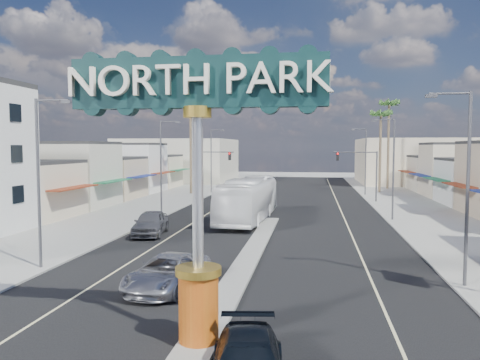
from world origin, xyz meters
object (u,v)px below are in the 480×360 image
(streetlight_r_mid, at_px, (392,163))
(streetlight_r_far, at_px, (364,158))
(streetlight_l_near, at_px, (41,174))
(city_bus, at_px, (248,200))
(palm_right_far, at_px, (389,109))
(traffic_signal_left, at_px, (208,165))
(traffic_signal_right, at_px, (361,166))
(suv_left, at_px, (167,272))
(streetlight_l_far, at_px, (212,157))
(palm_right_mid, at_px, (381,118))
(streetlight_r_near, at_px, (464,178))
(palm_left_far, at_px, (191,111))
(streetlight_l_mid, at_px, (163,162))
(gateway_sign, at_px, (197,165))
(car_parked_left, at_px, (151,223))

(streetlight_r_mid, distance_m, streetlight_r_far, 22.00)
(streetlight_l_near, distance_m, streetlight_r_far, 46.90)
(streetlight_r_mid, distance_m, city_bus, 12.98)
(streetlight_l_near, bearing_deg, palm_right_far, 63.94)
(streetlight_r_mid, xyz_separation_m, palm_right_far, (4.57, 32.00, 7.32))
(traffic_signal_left, distance_m, streetlight_l_near, 34.03)
(traffic_signal_right, relative_size, suv_left, 1.09)
(traffic_signal_right, distance_m, streetlight_r_far, 8.14)
(streetlight_l_far, xyz_separation_m, suv_left, (7.53, -44.24, -4.30))
(palm_right_mid, height_order, suv_left, palm_right_mid)
(streetlight_r_near, height_order, palm_right_mid, palm_right_mid)
(streetlight_r_near, bearing_deg, traffic_signal_right, 92.10)
(streetlight_r_mid, height_order, streetlight_r_far, same)
(palm_left_far, bearing_deg, traffic_signal_left, -57.57)
(streetlight_l_mid, xyz_separation_m, palm_left_far, (-2.57, 20.00, 6.43))
(gateway_sign, xyz_separation_m, streetlight_r_near, (10.43, 8.02, -0.86))
(traffic_signal_right, relative_size, palm_right_far, 0.43)
(streetlight_r_far, height_order, palm_right_far, palm_right_far)
(streetlight_l_near, xyz_separation_m, suv_left, (7.53, -2.24, -4.30))
(streetlight_l_near, bearing_deg, streetlight_l_far, 90.00)
(streetlight_r_near, xyz_separation_m, streetlight_r_mid, (0.00, 20.00, 0.00))
(palm_right_far, bearing_deg, streetlight_r_near, -95.02)
(streetlight_r_near, height_order, car_parked_left, streetlight_r_near)
(gateway_sign, relative_size, traffic_signal_left, 1.53)
(car_parked_left, bearing_deg, suv_left, -75.01)
(traffic_signal_right, height_order, streetlight_r_mid, streetlight_r_mid)
(gateway_sign, xyz_separation_m, palm_right_far, (15.00, 60.02, 6.46))
(streetlight_l_far, relative_size, palm_left_far, 0.69)
(streetlight_r_mid, distance_m, car_parked_left, 21.41)
(streetlight_r_near, bearing_deg, palm_left_far, 120.36)
(gateway_sign, xyz_separation_m, car_parked_left, (-8.21, 18.36, -5.03))
(streetlight_l_near, bearing_deg, streetlight_l_mid, 90.00)
(traffic_signal_right, bearing_deg, car_parked_left, -126.33)
(streetlight_l_far, height_order, suv_left, streetlight_l_far)
(suv_left, bearing_deg, streetlight_l_far, 107.49)
(streetlight_r_far, height_order, suv_left, streetlight_r_far)
(streetlight_r_near, xyz_separation_m, city_bus, (-12.43, 18.08, -3.19))
(streetlight_r_near, height_order, suv_left, streetlight_r_near)
(car_parked_left, relative_size, city_bus, 0.39)
(traffic_signal_right, bearing_deg, streetlight_r_mid, -84.90)
(streetlight_l_far, distance_m, streetlight_r_mid, 30.32)
(streetlight_r_near, relative_size, palm_right_far, 0.64)
(streetlight_l_mid, bearing_deg, traffic_signal_left, 84.90)
(palm_left_far, relative_size, car_parked_left, 2.49)
(palm_right_far, bearing_deg, streetlight_l_mid, -128.48)
(palm_left_far, bearing_deg, suv_left, -76.56)
(streetlight_l_near, bearing_deg, car_parked_left, 77.88)
(streetlight_r_mid, bearing_deg, traffic_signal_left, 144.50)
(streetlight_l_far, relative_size, car_parked_left, 1.71)
(streetlight_r_near, relative_size, car_parked_left, 1.71)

